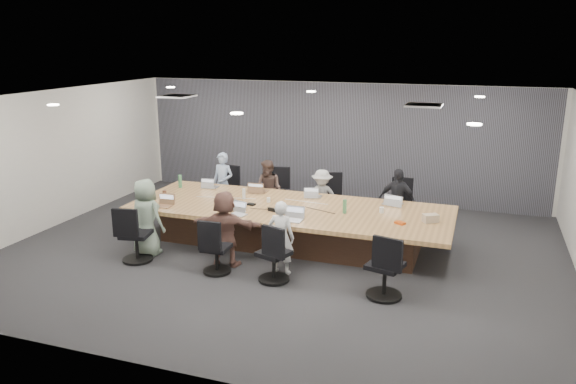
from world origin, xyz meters
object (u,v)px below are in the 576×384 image
(chair_7, at_px, (385,271))
(mug_brown, at_px, (165,193))
(canvas_bag, at_px, (431,218))
(person_2, at_px, (322,197))
(laptop_5, at_px, (238,215))
(bottle_clear, at_px, (244,194))
(chair_4, at_px, (136,239))
(laptop_4, at_px, (163,206))
(chair_1, at_px, (274,195))
(chair_2, at_px, (326,201))
(person_0, at_px, (223,183))
(person_6, at_px, (281,237))
(stapler, at_px, (272,210))
(chair_3, at_px, (399,208))
(snack_packet, at_px, (400,223))
(conference_table, at_px, (290,224))
(laptop_3, at_px, (393,204))
(laptop_6, at_px, (292,220))
(bottle_green_right, at_px, (345,206))
(chair_0, at_px, (230,193))
(chair_6, at_px, (274,258))
(laptop_1, at_px, (259,191))
(person_5, at_px, (225,228))
(person_3, at_px, (397,201))
(chair_5, at_px, (217,252))
(bottle_green_left, at_px, (180,181))
(laptop_2, at_px, (314,196))
(person_1, at_px, (269,190))
(laptop_0, at_px, (212,187))
(person_4, at_px, (146,217))

(chair_7, distance_m, mug_brown, 5.03)
(canvas_bag, bearing_deg, person_2, 148.80)
(laptop_5, relative_size, bottle_clear, 1.41)
(chair_4, bearing_deg, laptop_4, 78.45)
(chair_1, relative_size, person_2, 0.73)
(chair_2, xyz_separation_m, person_0, (-2.28, -0.35, 0.29))
(person_6, distance_m, stapler, 1.09)
(person_0, bearing_deg, chair_1, 24.87)
(chair_3, xyz_separation_m, person_0, (-3.84, -0.35, 0.29))
(person_6, bearing_deg, snack_packet, -146.94)
(conference_table, xyz_separation_m, laptop_3, (1.80, 0.80, 0.35))
(chair_3, relative_size, laptop_6, 2.30)
(chair_2, distance_m, laptop_3, 1.83)
(laptop_3, xyz_separation_m, laptop_6, (-1.49, -1.60, 0.00))
(chair_7, bearing_deg, chair_1, 146.34)
(chair_4, bearing_deg, chair_2, 42.14)
(chair_2, bearing_deg, bottle_green_right, 95.55)
(chair_0, xyz_separation_m, bottle_green_right, (3.11, -1.76, 0.48))
(stapler, bearing_deg, chair_6, -51.59)
(laptop_1, xyz_separation_m, person_5, (0.25, -2.15, -0.08))
(chair_3, bearing_deg, person_5, 45.43)
(person_3, height_order, mug_brown, person_3)
(chair_5, bearing_deg, chair_0, 109.62)
(chair_6, distance_m, laptop_6, 0.97)
(chair_0, xyz_separation_m, snack_packet, (4.14, -2.05, 0.38))
(bottle_green_right, xyz_separation_m, mug_brown, (-3.72, -0.01, -0.08))
(chair_5, bearing_deg, bottle_green_right, 40.94)
(bottle_green_left, height_order, snack_packet, bottle_green_left)
(chair_5, height_order, canvas_bag, canvas_bag)
(person_0, bearing_deg, laptop_2, -6.60)
(chair_0, bearing_deg, person_2, -178.36)
(person_1, height_order, laptop_6, person_1)
(laptop_5, bearing_deg, laptop_0, 143.27)
(chair_2, distance_m, person_2, 0.40)
(person_2, xyz_separation_m, person_6, (0.07, -2.70, 0.04))
(laptop_5, height_order, stapler, stapler)
(person_1, distance_m, person_2, 1.20)
(chair_4, relative_size, person_5, 0.62)
(chair_3, height_order, person_0, person_0)
(mug_brown, bearing_deg, chair_0, 70.84)
(conference_table, height_order, mug_brown, mug_brown)
(chair_7, bearing_deg, canvas_bag, 87.75)
(chair_4, distance_m, bottle_green_right, 3.73)
(laptop_5, bearing_deg, person_0, 135.27)
(bottle_green_right, bearing_deg, person_1, 145.06)
(chair_4, distance_m, snack_packet, 4.58)
(bottle_green_left, relative_size, snack_packet, 1.61)
(chair_7, height_order, snack_packet, chair_7)
(laptop_4, bearing_deg, person_4, -93.68)
(person_2, relative_size, laptop_3, 3.30)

